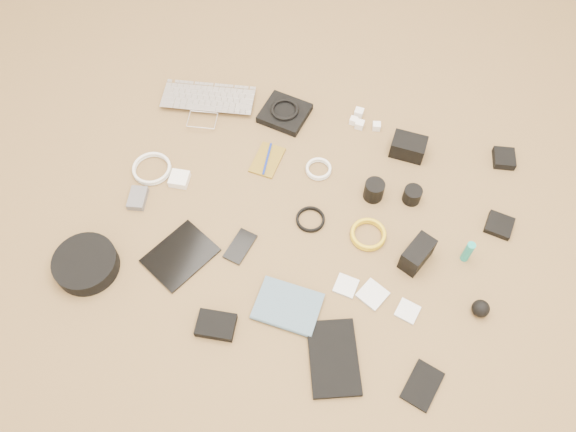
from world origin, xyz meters
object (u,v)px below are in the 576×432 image
(phone, at_px, (240,246))
(paperback, at_px, (280,328))
(laptop, at_px, (206,109))
(headphone_case, at_px, (86,264))
(tablet, at_px, (180,255))
(dslr_camera, at_px, (408,147))

(phone, bearing_deg, paperback, -37.01)
(laptop, height_order, headphone_case, headphone_case)
(laptop, relative_size, paperback, 1.80)
(laptop, bearing_deg, tablet, -86.74)
(phone, bearing_deg, tablet, -142.56)
(tablet, height_order, paperback, paperback)
(dslr_camera, distance_m, phone, 0.73)
(headphone_case, height_order, paperback, headphone_case)
(dslr_camera, relative_size, phone, 0.99)
(laptop, xyz_separation_m, tablet, (0.17, -0.62, -0.01))
(laptop, distance_m, phone, 0.63)
(headphone_case, bearing_deg, phone, 27.34)
(laptop, bearing_deg, headphone_case, -109.80)
(phone, bearing_deg, laptop, 132.59)
(dslr_camera, distance_m, paperback, 0.84)
(laptop, height_order, dslr_camera, dslr_camera)
(paperback, bearing_deg, phone, 44.00)
(laptop, distance_m, tablet, 0.64)
(tablet, xyz_separation_m, headphone_case, (-0.27, -0.14, 0.02))
(phone, relative_size, headphone_case, 0.60)
(dslr_camera, height_order, paperback, dslr_camera)
(laptop, height_order, phone, laptop)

